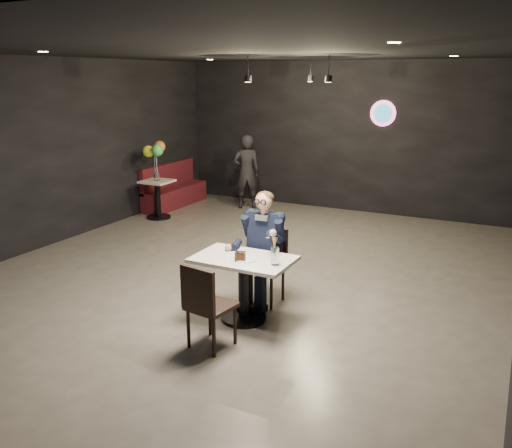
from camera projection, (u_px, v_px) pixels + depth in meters
The scene contains 17 objects.
floor at pixel (237, 278), 7.50m from camera, with size 9.00×9.00×0.00m, color slate.
wall_sign at pixel (383, 113), 10.47m from camera, with size 0.50×0.06×0.50m, color pink, non-canonical shape.
pendant_lights at pixel (297, 64), 8.46m from camera, with size 1.40×1.20×0.36m, color black.
main_table at pixel (244, 289), 6.13m from camera, with size 1.10×0.70×0.75m, color white.
chair_far at pixel (265, 267), 6.58m from camera, with size 0.42×0.46×0.92m, color black.
chair_near at pixel (211, 304), 5.51m from camera, with size 0.42×0.46×0.92m, color black.
seated_man at pixel (265, 247), 6.51m from camera, with size 0.60×0.80×1.44m, color black.
dessert_plate at pixel (247, 259), 5.95m from camera, with size 0.24×0.24×0.01m, color white.
cake_slice at pixel (240, 256), 5.92m from camera, with size 0.11×0.09×0.08m, color black.
mint_leaf at pixel (244, 253), 5.90m from camera, with size 0.06×0.04×0.01m, color #32852B.
sundae_glass at pixel (275, 256), 5.78m from camera, with size 0.09×0.09×0.19m, color silver.
wafer_cone at pixel (275, 243), 5.73m from camera, with size 0.06×0.06×0.13m, color tan.
booth_bench at pixel (175, 185), 11.53m from camera, with size 0.45×1.81×0.90m, color #4A0F13.
side_table at pixel (158, 201), 10.57m from camera, with size 0.54×0.54×0.68m, color white.
balloon_vase at pixel (157, 176), 10.44m from camera, with size 0.11×0.11×0.16m, color silver.
balloon_bunch at pixel (156, 155), 10.33m from camera, with size 0.41×0.41×0.67m, color #F9F934.
passerby at pixel (246, 172), 11.28m from camera, with size 0.56×0.37×1.54m, color black.
Camera 1 is at (3.40, -6.16, 2.71)m, focal length 38.00 mm.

